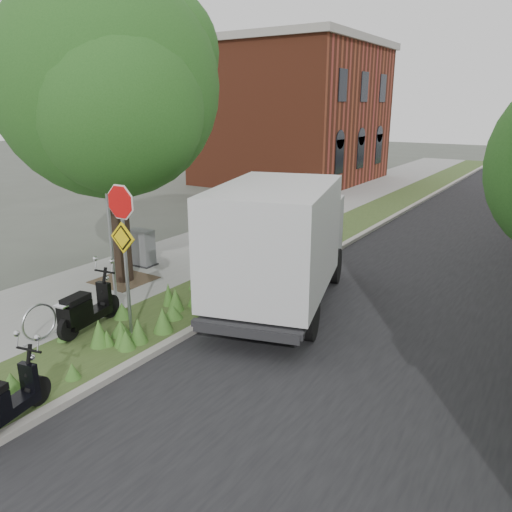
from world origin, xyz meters
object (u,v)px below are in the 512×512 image
at_px(box_truck, 281,239).
at_px(sign_assembly, 123,230).
at_px(scooter_near, 83,313).
at_px(utility_cabinet, 142,248).

bearing_deg(box_truck, sign_assembly, -118.16).
height_order(sign_assembly, scooter_near, sign_assembly).
relative_size(scooter_near, box_truck, 0.29).
height_order(scooter_near, utility_cabinet, utility_cabinet).
bearing_deg(scooter_near, sign_assembly, 28.06).
relative_size(box_truck, utility_cabinet, 5.74).
bearing_deg(box_truck, utility_cabinet, 176.76).
xyz_separation_m(sign_assembly, scooter_near, (-0.87, -0.46, -1.80)).
height_order(scooter_near, box_truck, box_truck).
distance_m(scooter_near, box_truck, 4.61).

